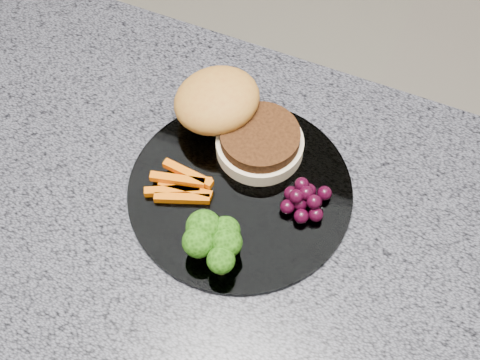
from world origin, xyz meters
name	(u,v)px	position (x,y,z in m)	size (l,w,h in m)	color
countertop	(227,261)	(0.00, 0.00, 0.88)	(1.20, 0.60, 0.04)	#54555F
plate	(240,191)	(-0.02, 0.08, 0.90)	(0.26, 0.26, 0.01)	white
burger	(232,117)	(-0.06, 0.15, 0.93)	(0.19, 0.15, 0.06)	beige
carrot_sticks	(182,185)	(-0.08, 0.05, 0.91)	(0.08, 0.05, 0.02)	#D45A03
broccoli	(213,239)	(-0.01, 0.00, 0.93)	(0.07, 0.06, 0.05)	olive
grape_bunch	(305,200)	(0.06, 0.09, 0.92)	(0.05, 0.06, 0.03)	black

